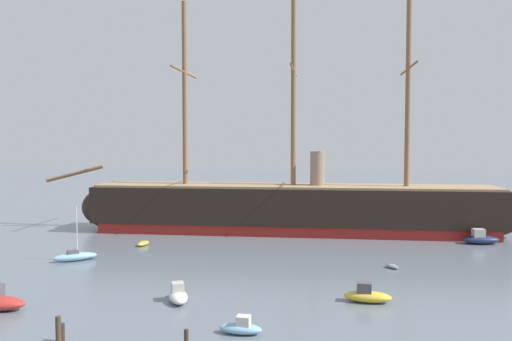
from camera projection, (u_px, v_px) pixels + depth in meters
The scene contains 12 objects.
tall_ship at pixel (293, 207), 78.35m from camera, with size 70.42×20.01×34.13m.
motorboat_foreground_right at pixel (241, 327), 37.59m from camera, with size 3.23×1.62×1.31m.
motorboat_near_centre at pixel (178, 295), 45.11m from camera, with size 3.33×4.00×1.58m.
sailboat_mid_left at pixel (75, 256), 60.23m from camera, with size 4.38×4.52×6.31m.
motorboat_mid_right at pixel (367, 295), 44.93m from camera, with size 4.11×1.97×1.68m.
dinghy_alongside_bow at pixel (143, 243), 68.87m from camera, with size 1.19×2.52×0.58m.
dinghy_alongside_stern at pixel (392, 266), 56.71m from camera, with size 1.81×1.77×0.42m.
motorboat_far_left at pixel (116, 216), 91.43m from camera, with size 4.21×2.95×1.63m.
motorboat_far_right at pixel (480, 239), 69.90m from camera, with size 5.12×3.18×2.00m.
sailboat_distant_centre at pixel (290, 218), 88.57m from camera, with size 5.51×2.80×6.88m.
mooring_piling_nearest at pixel (58, 332), 34.91m from camera, with size 0.37×0.37×2.15m, color #423323.
mooring_piling_left_pair at pixel (62, 332), 36.11m from camera, with size 0.32×0.32×1.28m, color #382B1E.
Camera 1 is at (21.98, -23.27, 13.74)m, focal length 37.37 mm.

